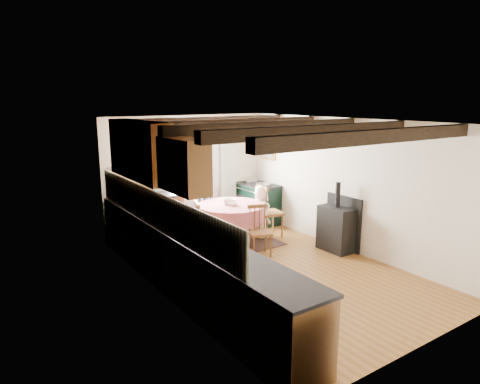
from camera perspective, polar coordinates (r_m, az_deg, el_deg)
floor at (r=7.19m, az=3.65°, el=-10.12°), size 3.60×5.50×0.00m
ceiling at (r=6.66m, az=3.94°, el=9.33°), size 3.60×5.50×0.00m
wall_back at (r=9.11m, az=-6.94°, el=2.47°), size 3.60×0.00×2.40m
wall_front at (r=5.04m, az=23.55°, el=-6.58°), size 3.60×0.00×2.40m
wall_left at (r=5.92m, az=-10.09°, el=-3.00°), size 0.00×5.50×2.40m
wall_right at (r=8.04m, az=13.94°, el=0.89°), size 0.00×5.50×2.40m
beam_a at (r=5.25m, az=17.66°, el=7.00°), size 3.60×0.16×0.16m
beam_b at (r=5.91m, az=9.98°, el=7.93°), size 3.60×0.16×0.16m
beam_c at (r=6.66m, az=3.93°, el=8.56°), size 3.60×0.16×0.16m
beam_d at (r=7.47m, az=-0.88°, el=8.99°), size 3.60×0.16×0.16m
beam_e at (r=8.33m, az=-4.72°, el=9.30°), size 3.60×0.16×0.16m
splash_left at (r=6.19m, az=-11.07°, el=-2.35°), size 0.02×4.50×0.55m
splash_back at (r=8.68m, az=-12.74°, el=1.78°), size 1.40×0.02×0.55m
base_cabinet_left at (r=6.28m, az=-7.30°, el=-9.31°), size 0.60×5.30×0.88m
base_cabinet_back at (r=8.58m, az=-12.12°, el=-3.53°), size 1.30×0.60×0.88m
worktop_left at (r=6.14m, az=-7.25°, el=-5.27°), size 0.64×5.30×0.04m
worktop_back at (r=8.45m, az=-12.21°, el=-0.56°), size 1.30×0.64×0.04m
wall_cabinet_glass at (r=6.93m, az=-13.16°, el=5.43°), size 0.34×1.80×0.90m
wall_cabinet_solid at (r=5.58m, az=-7.49°, el=3.51°), size 0.34×0.90×0.70m
window_frame at (r=9.08m, az=-6.40°, el=5.01°), size 1.34×0.03×1.54m
window_pane at (r=9.08m, az=-6.42°, el=5.02°), size 1.20×0.01×1.40m
curtain_left at (r=8.72m, az=-10.99°, el=1.23°), size 0.35×0.10×2.10m
curtain_right at (r=9.51m, az=-1.56°, el=2.36°), size 0.35×0.10×2.10m
curtain_rod at (r=8.95m, az=-6.24°, el=8.77°), size 2.00×0.03×0.03m
wall_picture at (r=9.61m, az=3.69°, el=6.07°), size 0.04×0.50×0.60m
wall_plate at (r=9.53m, az=-1.30°, el=6.04°), size 0.30×0.02×0.30m
rug at (r=8.38m, az=-1.13°, el=-6.75°), size 1.70×1.32×0.01m
dining_table at (r=8.26m, az=-1.14°, el=-4.26°), size 1.28×1.28×0.77m
chair_near at (r=7.65m, az=2.63°, el=-5.15°), size 0.49×0.51×0.90m
chair_left at (r=7.86m, az=-6.80°, el=-4.66°), size 0.52×0.50×0.92m
chair_right at (r=8.68m, az=4.01°, el=-2.50°), size 0.54×0.52×1.05m
aga_range at (r=9.63m, az=2.28°, el=-1.46°), size 0.63×0.98×0.90m
cast_iron_stove at (r=8.02m, az=12.62°, el=-3.21°), size 0.38×0.64×1.28m
child_far at (r=8.82m, az=-4.52°, el=-1.67°), size 0.52×0.41×1.23m
child_right at (r=8.60m, az=2.75°, el=-2.62°), size 0.42×0.57×1.06m
bowl_a at (r=8.41m, az=-1.29°, el=-1.06°), size 0.27×0.27×0.05m
bowl_b at (r=8.08m, az=-0.98°, el=-1.58°), size 0.26×0.26×0.06m
cup at (r=8.12m, az=-1.83°, el=-1.37°), size 0.15×0.15×0.10m
canister_tall at (r=8.37m, az=-13.83°, el=0.30°), size 0.15×0.15×0.26m
canister_wide at (r=8.45m, az=-11.71°, el=0.36°), size 0.20×0.20×0.22m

